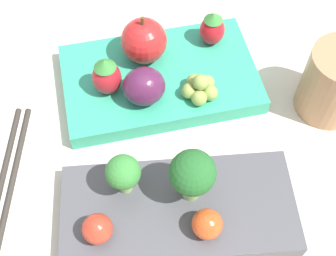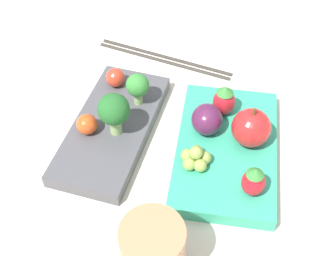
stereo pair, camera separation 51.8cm
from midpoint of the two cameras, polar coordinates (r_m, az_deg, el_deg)
The scene contains 14 objects.
ground_plane at distance 0.46m, azimuth 13.73°, elevation -22.60°, with size 4.00×4.00×0.00m, color beige.
bento_box_savoury at distance 0.45m, azimuth 5.02°, elevation -19.92°, with size 0.22×0.12×0.02m.
bento_box_fruit at distance 0.47m, azimuth 24.36°, elevation -22.35°, with size 0.20×0.12×0.02m.
broccoli_floret_0 at distance 0.40m, azimuth 6.70°, elevation -19.03°, with size 0.04×0.04×0.06m.
broccoli_floret_1 at distance 0.44m, azimuth 9.47°, elevation -13.29°, with size 0.03×0.03×0.05m.
cherry_tomato_0 at distance 0.46m, azimuth 4.74°, elevation -10.64°, with size 0.03×0.03×0.03m.
cherry_tomato_1 at distance 0.42m, azimuth 1.28°, elevation -20.57°, with size 0.03×0.03×0.03m.
apple at distance 0.46m, azimuth 28.81°, elevation -19.60°, with size 0.05×0.05×0.06m.
strawberry_0 at distance 0.46m, azimuth 23.58°, elevation -14.81°, with size 0.03×0.03×0.04m.
strawberry_1 at distance 0.44m, azimuth 31.37°, elevation -28.59°, with size 0.03×0.03×0.04m.
plum at distance 0.45m, azimuth 21.67°, elevation -18.67°, with size 0.04×0.04×0.04m.
grape_cluster at distance 0.43m, azimuth 21.11°, elevation -25.69°, with size 0.04×0.04×0.03m.
drinking_cup at distance 0.40m, azimuth 18.71°, elevation -43.07°, with size 0.06×0.06×0.07m.
chopsticks_pair at distance 0.54m, azimuth 11.15°, elevation -5.15°, with size 0.06×0.21×0.01m.
Camera 2 is at (-0.37, -0.07, 0.46)m, focal length 50.00 mm.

